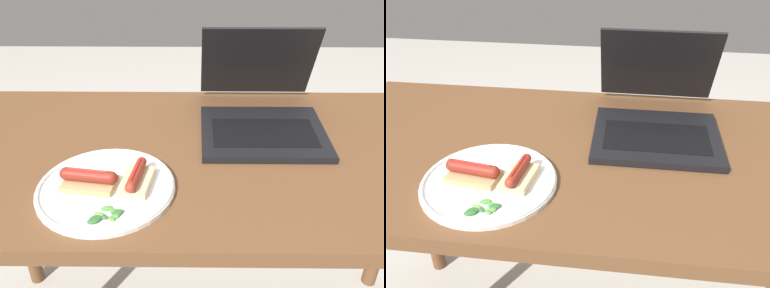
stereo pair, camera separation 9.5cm
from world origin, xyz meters
The scene contains 6 objects.
desk centered at (0.00, 0.00, 0.68)m, with size 1.43×0.67×0.76m.
laptop centered at (0.14, 0.12, 0.81)m, with size 0.31×0.37×0.24m.
plate centered at (-0.22, -0.16, 0.77)m, with size 0.29×0.29×0.02m.
sausage_toast_left centered at (-0.25, -0.16, 0.79)m, with size 0.12×0.08×0.04m.
sausage_toast_middle centered at (-0.15, -0.16, 0.79)m, with size 0.07×0.11×0.04m.
salad_pile centered at (-0.20, -0.25, 0.78)m, with size 0.07×0.06×0.01m.
Camera 2 is at (0.06, -0.87, 1.32)m, focal length 40.00 mm.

